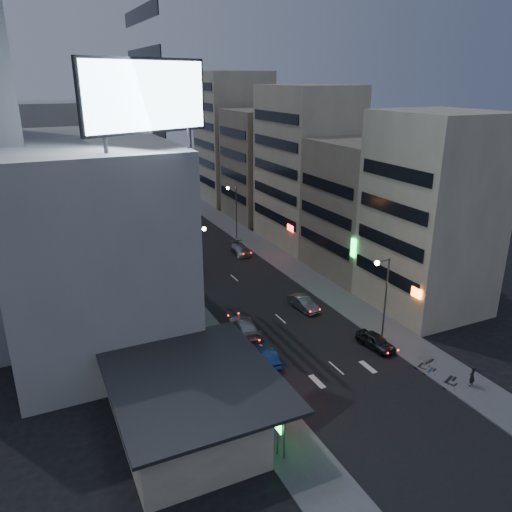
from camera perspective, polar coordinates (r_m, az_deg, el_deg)
ground at (r=40.61m, az=12.41°, el=-15.13°), size 180.00×180.00×0.00m
sidewalk_left at (r=61.76m, az=-10.81°, el=-2.34°), size 4.00×120.00×0.12m
sidewalk_right at (r=67.09m, az=2.48°, el=-0.20°), size 4.00×120.00×0.12m
food_court at (r=35.59m, az=-8.44°, el=-16.52°), size 11.00×13.00×3.88m
white_building at (r=48.06m, az=-18.79°, el=1.84°), size 14.00×24.00×18.00m
shophouse_near at (r=53.01m, az=19.37°, el=4.52°), size 10.00×11.00×20.00m
shophouse_mid at (r=62.21m, az=12.20°, el=5.42°), size 11.00×12.00×16.00m
shophouse_far at (r=71.86m, az=5.77°, el=10.10°), size 10.00×14.00×22.00m
far_left_a at (r=72.20m, az=-20.26°, el=8.23°), size 11.00×10.00×20.00m
far_left_b at (r=85.37m, az=-21.32°, el=8.00°), size 12.00×10.00×15.00m
far_right_a at (r=85.45m, az=0.81°, el=10.37°), size 11.00×12.00×18.00m
far_right_b at (r=97.89m, az=-2.60°, el=13.32°), size 12.00×12.00×24.00m
billboard at (r=36.77m, az=-12.47°, el=17.36°), size 9.52×3.75×6.20m
street_lamp_right_near at (r=45.45m, az=14.31°, el=-3.62°), size 1.60×0.44×8.02m
street_lamp_left at (r=53.22m, az=-6.78°, el=0.35°), size 1.60×0.44×8.02m
street_lamp_right_far at (r=73.37m, az=-2.55°, el=5.88°), size 1.60×0.44×8.02m
parked_car_right_near at (r=46.50m, az=13.50°, el=-9.43°), size 2.12×4.13×1.35m
parked_car_right_mid at (r=52.58m, az=5.42°, el=-5.38°), size 1.81×4.19×1.34m
parked_car_left at (r=65.08m, az=-7.85°, el=-0.36°), size 2.59×5.48×1.51m
parked_car_right_far at (r=68.42m, az=-1.80°, el=0.75°), size 2.40×4.75×1.32m
road_car_blue at (r=43.12m, az=1.08°, el=-11.33°), size 1.82×4.14×1.32m
road_car_silver at (r=47.46m, az=-1.34°, el=-8.08°), size 2.90×5.54×1.53m
person at (r=43.36m, az=23.46°, el=-12.48°), size 0.72×0.59×1.70m
scooter_black_a at (r=44.19m, az=21.43°, el=-11.93°), size 1.35×2.07×1.20m
scooter_silver_a at (r=43.51m, az=21.64°, el=-12.64°), size 1.02×1.71×0.99m
scooter_blue at (r=44.83m, az=19.51°, el=-11.33°), size 1.17×1.73×1.01m
scooter_black_b at (r=45.46m, az=18.64°, el=-10.70°), size 1.25×1.88×1.09m
scooter_silver_b at (r=46.09m, az=19.19°, el=-10.21°), size 1.26×2.18×1.26m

